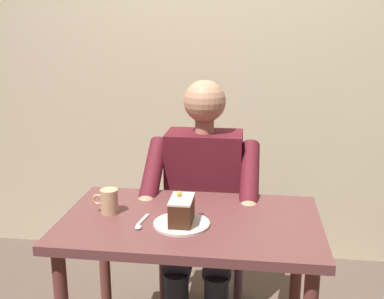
% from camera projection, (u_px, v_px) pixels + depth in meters
% --- Properties ---
extents(cafe_rear_panel, '(6.40, 0.12, 3.00)m').
position_uv_depth(cafe_rear_panel, '(219.00, 19.00, 2.82)').
color(cafe_rear_panel, beige).
rests_on(cafe_rear_panel, ground).
extents(dining_table, '(1.00, 0.61, 0.75)m').
position_uv_depth(dining_table, '(191.00, 245.00, 1.85)').
color(dining_table, brown).
rests_on(dining_table, ground).
extents(chair, '(0.42, 0.42, 0.88)m').
position_uv_depth(chair, '(206.00, 221.00, 2.45)').
color(chair, brown).
rests_on(chair, ground).
extents(seated_person, '(0.53, 0.58, 1.23)m').
position_uv_depth(seated_person, '(202.00, 206.00, 2.24)').
color(seated_person, '#54141D').
rests_on(seated_person, ground).
extents(dessert_plate, '(0.21, 0.21, 0.01)m').
position_uv_depth(dessert_plate, '(182.00, 224.00, 1.76)').
color(dessert_plate, silver).
rests_on(dessert_plate, dining_table).
extents(cake_slice, '(0.08, 0.14, 0.12)m').
position_uv_depth(cake_slice, '(182.00, 210.00, 1.75)').
color(cake_slice, '#442414').
rests_on(cake_slice, dessert_plate).
extents(coffee_cup, '(0.11, 0.07, 0.10)m').
position_uv_depth(coffee_cup, '(109.00, 201.00, 1.86)').
color(coffee_cup, tan).
rests_on(coffee_cup, dining_table).
extents(dessert_spoon, '(0.03, 0.14, 0.01)m').
position_uv_depth(dessert_spoon, '(140.00, 224.00, 1.76)').
color(dessert_spoon, silver).
rests_on(dessert_spoon, dining_table).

